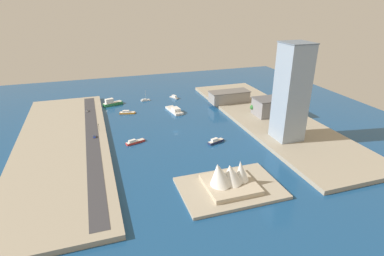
{
  "coord_description": "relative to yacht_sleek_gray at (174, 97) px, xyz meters",
  "views": [
    {
      "loc": [
        65.33,
        243.7,
        110.88
      ],
      "look_at": [
        -14.13,
        2.19,
        2.57
      ],
      "focal_mm": 29.2,
      "sensor_mm": 36.0,
      "label": 1
    }
  ],
  "objects": [
    {
      "name": "quay_west",
      "position": [
        -70.12,
        94.31,
        0.21
      ],
      "size": [
        70.0,
        240.0,
        3.25
      ],
      "primitive_type": "cube",
      "color": "#9E937F",
      "rests_on": "ground_plane"
    },
    {
      "name": "warehouse_low_gray",
      "position": [
        -75.02,
        89.69,
        10.19
      ],
      "size": [
        36.37,
        21.7,
        16.65
      ],
      "color": "gray",
      "rests_on": "quay_west"
    },
    {
      "name": "tower_tall_glass",
      "position": [
        -56.81,
        140.97,
        40.09
      ],
      "size": [
        21.06,
        22.02,
        76.43
      ],
      "color": "#8C9EB2",
      "rests_on": "quay_west"
    },
    {
      "name": "ground_plane",
      "position": [
        23.73,
        94.31,
        -1.41
      ],
      "size": [
        440.0,
        440.0,
        0.0
      ],
      "primitive_type": "plane",
      "color": "navy"
    },
    {
      "name": "park_tree_cluster",
      "position": [
        -60.14,
        84.75,
        7.88
      ],
      "size": [
        9.54,
        13.14,
        8.68
      ],
      "color": "brown",
      "rests_on": "quay_west"
    },
    {
      "name": "road_strip",
      "position": [
        94.28,
        94.31,
        1.91
      ],
      "size": [
        10.33,
        228.0,
        0.15
      ],
      "primitive_type": "cube",
      "color": "#38383D",
      "rests_on": "quay_east"
    },
    {
      "name": "peninsula_point",
      "position": [
        15.69,
        190.41,
        -0.41
      ],
      "size": [
        61.99,
        42.01,
        2.0
      ],
      "primitive_type": "cube",
      "color": "#A89E89",
      "rests_on": "ground_plane"
    },
    {
      "name": "yacht_sleek_gray",
      "position": [
        0.0,
        0.0,
        0.0
      ],
      "size": [
        8.21,
        13.07,
        3.91
      ],
      "color": "#999EA3",
      "rests_on": "ground_plane"
    },
    {
      "name": "ferry_white_commuter",
      "position": [
        11.42,
        44.52,
        0.44
      ],
      "size": [
        12.82,
        28.98,
        5.32
      ],
      "color": "silver",
      "rests_on": "ground_plane"
    },
    {
      "name": "opera_landmark",
      "position": [
        17.39,
        190.41,
        7.81
      ],
      "size": [
        31.2,
        29.82,
        18.77
      ],
      "color": "#BCAD93",
      "rests_on": "peninsula_point"
    },
    {
      "name": "sedan_silver",
      "position": [
        96.97,
        24.71,
        2.75
      ],
      "size": [
        1.94,
        5.2,
        1.54
      ],
      "color": "black",
      "rests_on": "road_strip"
    },
    {
      "name": "traffic_light_waterfront",
      "position": [
        88.22,
        78.92,
        6.18
      ],
      "size": [
        0.36,
        0.36,
        6.5
      ],
      "color": "black",
      "rests_on": "quay_east"
    },
    {
      "name": "quay_east",
      "position": [
        117.58,
        94.31,
        0.21
      ],
      "size": [
        70.0,
        240.0,
        3.25
      ],
      "primitive_type": "cube",
      "color": "#9E937F",
      "rests_on": "ground_plane"
    },
    {
      "name": "water_taxi_orange",
      "position": [
        58.79,
        34.39,
        -0.23
      ],
      "size": [
        16.56,
        8.41,
        3.37
      ],
      "color": "orange",
      "rests_on": "ground_plane"
    },
    {
      "name": "tugboat_red",
      "position": [
        61.64,
        106.15,
        -0.17
      ],
      "size": [
        16.96,
        8.51,
        3.53
      ],
      "color": "red",
      "rests_on": "ground_plane"
    },
    {
      "name": "sailboat_small_white",
      "position": [
        33.56,
        -1.01,
        -0.41
      ],
      "size": [
        11.06,
        3.75,
        12.71
      ],
      "color": "white",
      "rests_on": "ground_plane"
    },
    {
      "name": "hatchback_blue",
      "position": [
        92.49,
        91.65,
        2.78
      ],
      "size": [
        1.91,
        4.72,
        1.6
      ],
      "color": "black",
      "rests_on": "road_strip"
    },
    {
      "name": "patrol_launch_navy",
      "position": [
        -1.14,
        126.02,
        0.07
      ],
      "size": [
        16.0,
        8.44,
        4.18
      ],
      "color": "#1E284C",
      "rests_on": "ground_plane"
    },
    {
      "name": "ferry_green_doubledeck",
      "position": [
        70.76,
        2.54,
        1.32
      ],
      "size": [
        23.13,
        12.52,
        7.81
      ],
      "color": "#2D8C4C",
      "rests_on": "ground_plane"
    },
    {
      "name": "carpark_squat_concrete",
      "position": [
        -51.3,
        41.13,
        7.95
      ],
      "size": [
        43.48,
        18.36,
        12.17
      ],
      "color": "gray",
      "rests_on": "quay_west"
    }
  ]
}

